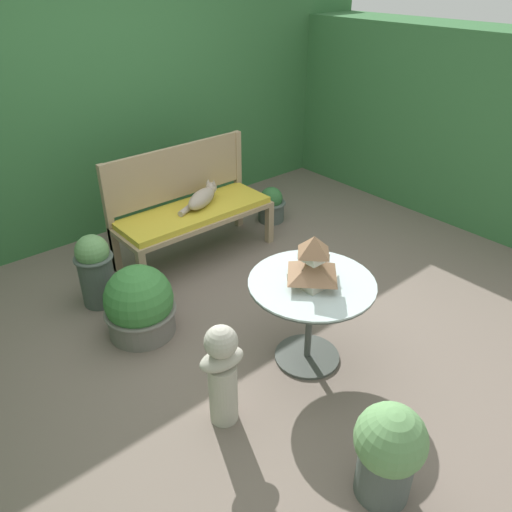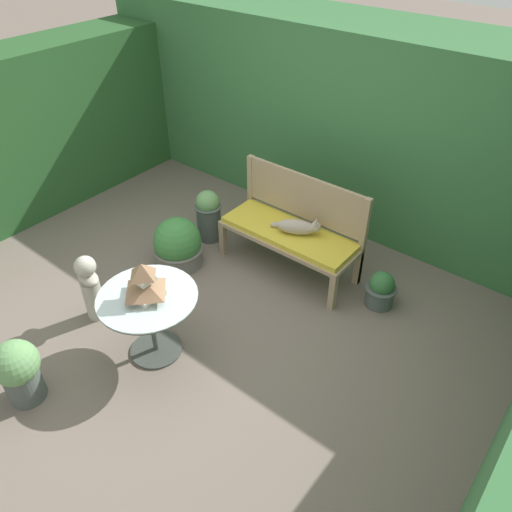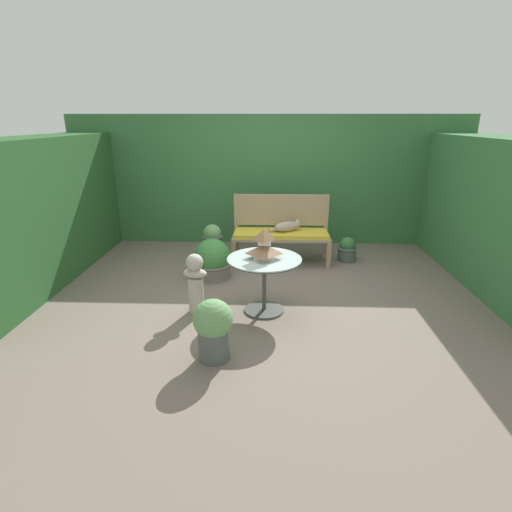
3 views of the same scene
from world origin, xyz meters
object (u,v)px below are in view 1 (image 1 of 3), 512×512
(potted_plant_hedge_corner, at_px, (140,305))
(pagoda_birdhouse, at_px, (313,263))
(potted_plant_path_edge, at_px, (95,269))
(potted_plant_table_near, at_px, (388,451))
(cat, at_px, (202,198))
(potted_plant_patio_mid, at_px, (271,205))
(garden_bust, at_px, (222,372))
(patio_table, at_px, (310,299))
(garden_bench, at_px, (195,216))

(potted_plant_hedge_corner, bearing_deg, pagoda_birdhouse, -54.05)
(potted_plant_path_edge, bearing_deg, potted_plant_table_near, -81.78)
(cat, relative_size, potted_plant_patio_mid, 1.35)
(potted_plant_table_near, bearing_deg, garden_bust, 109.55)
(potted_plant_table_near, distance_m, potted_plant_path_edge, 2.45)
(patio_table, xyz_separation_m, potted_plant_path_edge, (-0.76, 1.49, -0.18))
(garden_bench, xyz_separation_m, potted_plant_hedge_corner, (-0.91, -0.63, -0.17))
(garden_bust, bearing_deg, patio_table, 12.01)
(cat, xyz_separation_m, potted_plant_hedge_corner, (-1.00, -0.64, -0.31))
(patio_table, bearing_deg, potted_plant_path_edge, 117.15)
(pagoda_birdhouse, height_order, potted_plant_hedge_corner, pagoda_birdhouse)
(garden_bench, height_order, potted_plant_table_near, potted_plant_table_near)
(potted_plant_table_near, bearing_deg, potted_plant_path_edge, 98.22)
(garden_bench, distance_m, pagoda_birdhouse, 1.64)
(pagoda_birdhouse, xyz_separation_m, potted_plant_table_near, (-0.41, -0.93, -0.44))
(garden_bench, xyz_separation_m, potted_plant_path_edge, (-0.98, -0.10, -0.09))
(garden_bench, relative_size, patio_table, 1.76)
(garden_bench, bearing_deg, patio_table, -97.67)
(pagoda_birdhouse, relative_size, potted_plant_table_near, 0.57)
(garden_bench, height_order, potted_plant_hedge_corner, potted_plant_hedge_corner)
(cat, xyz_separation_m, patio_table, (-0.31, -1.60, -0.05))
(potted_plant_patio_mid, xyz_separation_m, potted_plant_hedge_corner, (-1.89, -0.73, 0.06))
(potted_plant_table_near, bearing_deg, potted_plant_hedge_corner, 98.45)
(patio_table, xyz_separation_m, potted_plant_hedge_corner, (-0.70, 0.96, -0.25))
(cat, relative_size, garden_bust, 0.73)
(patio_table, height_order, potted_plant_table_near, patio_table)
(cat, distance_m, pagoda_birdhouse, 1.64)
(cat, distance_m, potted_plant_path_edge, 1.10)
(patio_table, height_order, pagoda_birdhouse, pagoda_birdhouse)
(garden_bench, xyz_separation_m, garden_bust, (-0.94, -1.64, -0.04))
(cat, relative_size, potted_plant_path_edge, 0.83)
(potted_plant_patio_mid, distance_m, potted_plant_table_near, 3.08)
(cat, height_order, potted_plant_path_edge, cat)
(patio_table, relative_size, pagoda_birdhouse, 2.48)
(garden_bench, bearing_deg, cat, 6.64)
(pagoda_birdhouse, distance_m, garden_bust, 0.83)
(garden_bench, height_order, garden_bust, garden_bust)
(garden_bench, relative_size, cat, 2.88)
(garden_bench, bearing_deg, potted_plant_path_edge, -174.04)
(garden_bust, xyz_separation_m, potted_plant_hedge_corner, (0.03, 1.01, -0.13))
(garden_bust, bearing_deg, potted_plant_path_edge, 99.63)
(garden_bench, bearing_deg, potted_plant_table_near, -104.00)
(potted_plant_patio_mid, bearing_deg, potted_plant_table_near, -121.56)
(garden_bust, distance_m, potted_plant_table_near, 0.94)
(cat, distance_m, potted_plant_patio_mid, 0.96)
(cat, bearing_deg, patio_table, -127.03)
(potted_plant_hedge_corner, bearing_deg, cat, 32.73)
(potted_plant_patio_mid, bearing_deg, potted_plant_hedge_corner, -158.86)
(patio_table, bearing_deg, potted_plant_hedge_corner, 125.95)
(garden_bust, bearing_deg, cat, 66.21)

